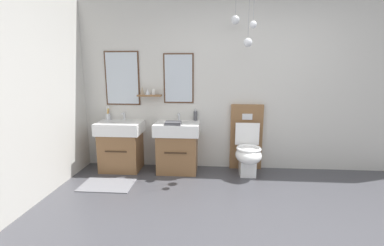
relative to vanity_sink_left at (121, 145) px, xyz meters
The scene contains 10 objects.
wall_back 2.18m from the vanity_sink_left, ahead, with size 5.42×0.63×2.60m.
bath_mat 0.71m from the vanity_sink_left, 90.00° to the right, with size 0.68×0.44×0.01m, color slate.
vanity_sink_left is the anchor object (origin of this frame).
tap_on_left_sink 0.46m from the vanity_sink_left, 90.00° to the left, with size 0.03×0.13×0.11m.
vanity_sink_right 0.86m from the vanity_sink_left, ahead, with size 0.65×0.50×0.74m.
tap_on_right_sink 0.98m from the vanity_sink_left, 12.01° to the left, with size 0.03×0.13×0.11m.
toilet 1.90m from the vanity_sink_left, ahead, with size 0.48×0.62×1.00m.
toothbrush_cup 0.51m from the vanity_sink_left, 145.14° to the left, with size 0.07×0.07×0.21m.
soap_dispenser 1.21m from the vanity_sink_left, ahead, with size 0.06×0.06×0.18m.
folded_hand_towel 0.92m from the vanity_sink_left, 10.34° to the right, with size 0.22×0.16×0.04m, color #47474C.
Camera 1 is at (-0.61, -1.99, 1.50)m, focal length 24.59 mm.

